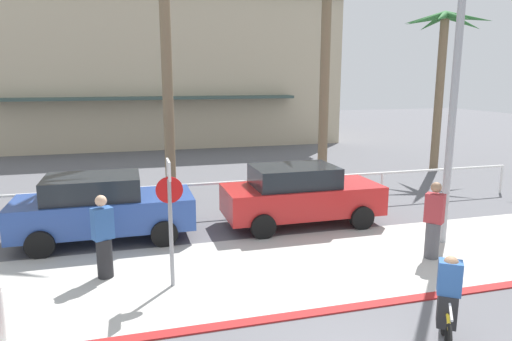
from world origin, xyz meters
The scene contains 14 objects.
ground_plane centered at (0.00, 10.00, 0.00)m, with size 80.00×80.00×0.00m, color #5B5B60.
sidewalk_strip centered at (0.00, 4.20, 0.01)m, with size 44.00×4.00×0.02m, color beige.
curb_paint centered at (0.00, 2.20, 0.01)m, with size 44.00×0.24×0.03m, color maroon.
building_backdrop centered at (-1.87, 27.07, 4.71)m, with size 23.75×11.55×9.38m.
rail_fence centered at (0.00, 8.50, 0.84)m, with size 19.39×0.08×1.04m.
stop_sign_bike_lane centered at (-2.48, 3.97, 1.68)m, with size 0.52×0.56×2.56m.
streetlight_curb centered at (4.33, 4.46, 4.28)m, with size 0.24×2.54×7.50m.
palm_tree_2 centered at (3.92, 11.32, 5.61)m, with size 3.33×3.42×7.56m.
palm_tree_3 centered at (9.90, 12.67, 5.31)m, with size 3.77×3.36×6.86m.
car_blue_1 centered at (-3.93, 7.16, 0.87)m, with size 4.40×2.02×1.69m.
car_red_2 centered at (1.38, 7.05, 0.87)m, with size 4.40×2.02×1.69m.
cyclist_yellow_0 centered at (1.35, 0.71, 0.69)m, with size 1.09×1.53×1.50m.
pedestrian_0 centered at (3.39, 3.84, 0.84)m, with size 0.45×0.47×1.80m.
pedestrian_1 centered at (-3.79, 4.74, 0.83)m, with size 0.47×0.42×1.77m.
Camera 1 is at (-3.16, -4.72, 4.08)m, focal length 32.32 mm.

